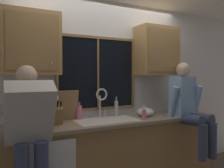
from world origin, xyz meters
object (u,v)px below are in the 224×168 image
Objects in this scene: person_standing at (30,130)px; knife_block at (57,115)px; soap_dispenser at (144,114)px; bottle_tall_clear at (116,108)px; mixing_bowl at (145,112)px; cutting_board at (67,106)px; person_sitting_on_counter at (188,103)px; bottle_green_glass at (79,112)px.

person_standing is 4.97× the size of knife_block.
person_standing is 0.51m from knife_block.
soap_dispenser is 0.42m from bottle_tall_clear.
knife_block is (0.35, 0.37, 0.05)m from person_standing.
mixing_bowl is at bearing 12.90° from person_standing.
cutting_board reaches higher than bottle_tall_clear.
person_sitting_on_counter is 0.70m from soap_dispenser.
cutting_board is at bearing 46.36° from person_standing.
cutting_board is 1.00m from soap_dispenser.
knife_block is 1.12× the size of bottle_tall_clear.
person_standing is at bearing -133.01° from knife_block.
person_sitting_on_counter reaches higher than soap_dispenser.
bottle_green_glass is (0.68, 0.55, 0.04)m from person_standing.
bottle_green_glass reaches higher than soap_dispenser.
soap_dispenser is at bearing -58.90° from bottle_tall_clear.
knife_block is 0.82× the size of cutting_board.
mixing_bowl is 0.94m from bottle_green_glass.
person_standing is at bearing -141.02° from bottle_green_glass.
cutting_board is at bearing 177.15° from bottle_tall_clear.
person_standing is at bearing -157.09° from bottle_tall_clear.
person_sitting_on_counter is at bearing -30.26° from mixing_bowl.
bottle_green_glass is (-1.43, 0.48, -0.09)m from person_sitting_on_counter.
knife_block is at bearing -134.93° from cutting_board.
mixing_bowl is at bearing -0.27° from knife_block.
soap_dispenser is at bearing -11.45° from knife_block.
person_standing is 1.44m from soap_dispenser.
mixing_bowl is (1.60, 0.37, 0.00)m from person_standing.
mixing_bowl is 0.86× the size of bottle_tall_clear.
knife_block is 1.10m from soap_dispenser.
person_standing reaches higher than cutting_board.
person_standing is 5.55× the size of bottle_tall_clear.
mixing_bowl is 0.42m from bottle_tall_clear.
soap_dispenser is at bearing 172.80° from person_sitting_on_counter.
person_sitting_on_counter reaches higher than person_standing.
knife_block is 1.37× the size of bottle_green_glass.
cutting_board is 0.70m from bottle_tall_clear.
person_standing is 0.77m from cutting_board.
soap_dispenser is at bearing -28.00° from bottle_green_glass.
bottle_green_glass is at bearing 1.61° from cutting_board.
bottle_tall_clear is (-0.39, 0.15, 0.06)m from mixing_bowl.
cutting_board is (-1.59, 0.48, 0.01)m from person_sitting_on_counter.
person_sitting_on_counter is at bearing -16.75° from cutting_board.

